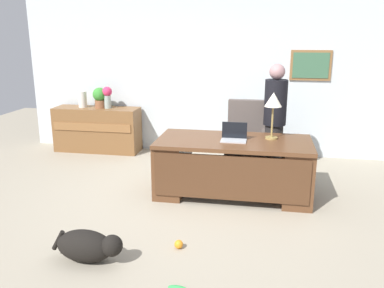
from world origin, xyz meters
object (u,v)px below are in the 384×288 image
(potted_plant, at_px, (100,97))
(armchair, at_px, (247,142))
(person_standing, at_px, (275,120))
(dog_lying, at_px, (88,246))
(credenza, at_px, (98,129))
(laptop, at_px, (234,136))
(dog_toy_ball, at_px, (179,244))
(vase_with_flowers, at_px, (107,96))
(desk, at_px, (233,165))
(dog_toy_bone, at_px, (178,288))
(desk_lamp, at_px, (273,103))
(vase_empty, at_px, (83,99))

(potted_plant, bearing_deg, armchair, -15.62)
(person_standing, height_order, dog_lying, person_standing)
(credenza, height_order, laptop, laptop)
(credenza, relative_size, armchair, 1.38)
(credenza, xyz_separation_m, dog_toy_ball, (2.17, -3.14, -0.35))
(vase_with_flowers, distance_m, dog_toy_ball, 3.82)
(desk, relative_size, potted_plant, 5.48)
(desk, bearing_deg, laptop, 87.08)
(armchair, height_order, person_standing, person_standing)
(dog_lying, height_order, dog_toy_bone, dog_lying)
(desk, distance_m, person_standing, 1.06)
(dog_lying, relative_size, vase_with_flowers, 1.92)
(person_standing, relative_size, dog_lying, 2.28)
(dog_toy_bone, bearing_deg, dog_toy_ball, 101.57)
(potted_plant, height_order, dog_toy_ball, potted_plant)
(credenza, bearing_deg, potted_plant, 1.00)
(desk_lamp, bearing_deg, vase_empty, 155.69)
(vase_empty, bearing_deg, laptop, -30.39)
(person_standing, bearing_deg, desk_lamp, -94.01)
(credenza, bearing_deg, laptop, -32.72)
(armchair, xyz_separation_m, dog_lying, (-1.31, -2.78, -0.33))
(desk_lamp, xyz_separation_m, potted_plant, (-2.97, 1.49, -0.23))
(person_standing, distance_m, laptop, 0.96)
(laptop, relative_size, dog_toy_bone, 1.85)
(dog_lying, bearing_deg, desk_lamp, 50.68)
(person_standing, height_order, dog_toy_bone, person_standing)
(person_standing, bearing_deg, dog_toy_bone, -104.82)
(person_standing, bearing_deg, vase_empty, 165.77)
(desk, height_order, dog_toy_ball, desk)
(vase_with_flowers, relative_size, vase_empty, 1.32)
(armchair, xyz_separation_m, dog_toy_bone, (-0.39, -3.09, -0.46))
(vase_empty, bearing_deg, desk, -30.50)
(laptop, relative_size, vase_empty, 1.11)
(armchair, bearing_deg, dog_toy_bone, -97.25)
(armchair, relative_size, dog_toy_ball, 12.50)
(desk, relative_size, person_standing, 1.19)
(dog_lying, bearing_deg, laptop, 57.43)
(credenza, bearing_deg, vase_with_flowers, 0.35)
(person_standing, xyz_separation_m, dog_toy_ball, (-0.92, -2.29, -0.81))
(vase_with_flowers, relative_size, potted_plant, 1.05)
(dog_lying, bearing_deg, vase_with_flowers, 108.40)
(vase_empty, bearing_deg, person_standing, -14.23)
(vase_empty, relative_size, dog_toy_bone, 1.66)
(laptop, xyz_separation_m, dog_toy_ball, (-0.41, -1.48, -0.76))
(credenza, height_order, vase_with_flowers, vase_with_flowers)
(potted_plant, bearing_deg, vase_empty, 180.00)
(dog_lying, xyz_separation_m, dog_toy_bone, (0.92, -0.30, -0.13))
(person_standing, relative_size, laptop, 5.18)
(vase_with_flowers, xyz_separation_m, vase_empty, (-0.47, 0.00, -0.08))
(dog_toy_ball, bearing_deg, armchair, 77.57)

